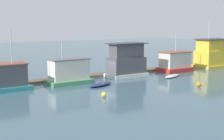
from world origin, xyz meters
TOP-DOWN VIEW (x-y plane):
  - ground_plane at (0.00, 0.00)m, footprint 200.00×200.00m
  - dock_walkway at (0.00, 2.94)m, footprint 59.60×2.06m
  - houseboat_green at (-6.32, -0.22)m, footprint 5.91×3.43m
  - houseboat_white at (3.37, 0.16)m, footprint 6.08×3.29m
  - houseboat_red at (13.13, -0.15)m, footprint 5.54×3.42m
  - houseboat_yellow at (22.76, 0.07)m, footprint 6.75×4.14m
  - dinghy_navy at (-3.69, -3.86)m, footprint 4.22×2.63m
  - dinghy_white at (8.66, -4.16)m, footprint 3.97×2.22m
  - buoy_yellow at (-6.56, -9.43)m, footprint 0.56×0.56m
  - buoy_orange at (6.47, -11.19)m, footprint 0.56×0.56m

SIDE VIEW (x-z plane):
  - ground_plane at x=0.00m, z-range 0.00..0.00m
  - dock_walkway at x=0.00m, z-range 0.00..0.30m
  - dinghy_white at x=8.66m, z-range 0.00..0.36m
  - dinghy_navy at x=-3.69m, z-range 0.00..0.42m
  - buoy_yellow at x=-6.56m, z-range 0.00..0.56m
  - buoy_orange at x=6.47m, z-range 0.00..0.56m
  - houseboat_green at x=-6.32m, z-range -1.25..4.37m
  - houseboat_red at x=13.13m, z-range -1.73..4.87m
  - houseboat_white at x=3.37m, z-range -0.26..4.81m
  - houseboat_yellow at x=22.76m, z-range -1.82..6.62m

